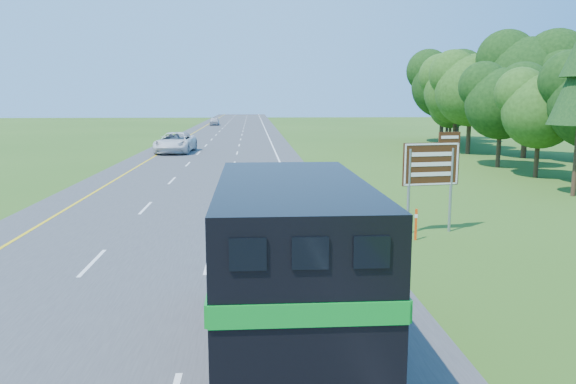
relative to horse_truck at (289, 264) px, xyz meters
The scene contains 7 objects.
road 46.27m from the horse_truck, 94.89° to the left, with size 15.00×260.00×0.04m, color #38383A.
lane_markings 46.27m from the horse_truck, 94.89° to the left, with size 11.15×260.00×0.01m.
horse_truck is the anchor object (origin of this frame).
white_suv 44.58m from the horse_truck, 100.34° to the left, with size 3.20×6.94×1.93m, color silver.
far_car 100.11m from the horse_truck, 94.55° to the left, with size 1.82×4.52×1.54m, color #ACACB3.
exit_sign 12.20m from the horse_truck, 59.52° to the left, with size 2.29×0.41×3.91m.
delineator 10.87m from the horse_truck, 60.54° to the left, with size 0.10×0.05×1.17m.
Camera 1 is at (3.25, -6.48, 5.17)m, focal length 35.00 mm.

